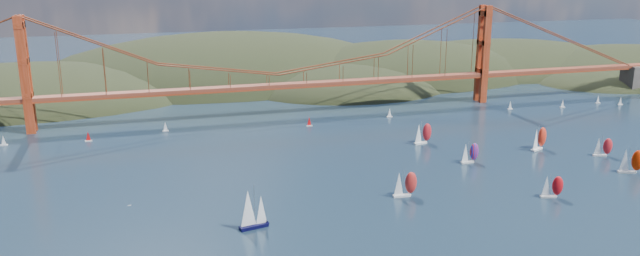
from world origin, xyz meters
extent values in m
ellipsoid|color=black|center=(-140.00, 260.00, -11.20)|extent=(240.00, 140.00, 64.00)
ellipsoid|color=black|center=(-10.00, 300.00, -16.80)|extent=(300.00, 180.00, 96.00)
ellipsoid|color=black|center=(110.00, 270.00, -13.30)|extent=(220.00, 140.00, 76.00)
ellipsoid|color=black|center=(60.00, 240.00, -8.40)|extent=(140.00, 110.00, 48.00)
ellipsoid|color=black|center=(200.00, 290.00, -10.50)|extent=(260.00, 160.00, 60.00)
ellipsoid|color=black|center=(285.00, 250.00, -9.10)|extent=(220.00, 150.00, 52.00)
ellipsoid|color=black|center=(240.00, 210.00, -4.90)|extent=(120.00, 90.00, 28.00)
cube|color=brown|center=(0.00, 180.00, 16.00)|extent=(440.00, 7.00, 1.60)
cube|color=maroon|center=(0.00, 180.00, 14.80)|extent=(440.00, 7.00, 0.80)
cube|color=maroon|center=(-120.00, 180.00, 27.50)|extent=(4.00, 8.50, 55.00)
cube|color=maroon|center=(120.00, 180.00, 27.50)|extent=(4.00, 8.50, 55.00)
cube|color=black|center=(-38.65, 40.82, 0.53)|extent=(9.21, 4.39, 1.07)
cylinder|color=#99999E|center=(-38.22, 40.91, 7.48)|extent=(0.13, 0.13, 12.82)
cone|color=white|center=(-40.21, 40.46, 6.84)|extent=(5.95, 5.95, 11.29)
cone|color=white|center=(-36.06, 41.41, 5.55)|extent=(4.25, 4.25, 8.98)
cube|color=white|center=(15.25, 52.34, 0.37)|extent=(6.15, 1.83, 0.73)
cylinder|color=#99999E|center=(15.56, 52.34, 5.32)|extent=(0.09, 0.09, 9.18)
cone|color=white|center=(14.15, 52.36, 4.86)|extent=(3.49, 3.49, 8.07)
ellipsoid|color=red|center=(18.62, 52.28, 4.86)|extent=(4.33, 2.77, 7.71)
cube|color=silver|center=(63.60, 37.49, 0.32)|extent=(5.59, 2.78, 0.65)
cylinder|color=#99999E|center=(63.86, 37.42, 4.68)|extent=(0.08, 0.08, 8.08)
cone|color=white|center=(62.66, 37.72, 4.28)|extent=(3.66, 3.66, 7.11)
ellipsoid|color=red|center=(66.47, 36.76, 4.28)|extent=(4.23, 3.22, 6.78)
cube|color=silver|center=(108.69, 51.33, 0.39)|extent=(6.66, 3.96, 0.77)
cylinder|color=#99999E|center=(108.99, 51.21, 5.60)|extent=(0.10, 0.10, 9.66)
cone|color=white|center=(107.60, 51.74, 5.12)|extent=(4.65, 4.65, 8.50)
ellipsoid|color=red|center=(112.00, 50.08, 5.12)|extent=(5.22, 4.24, 8.11)
cube|color=white|center=(93.28, 86.69, 0.40)|extent=(6.89, 4.53, 0.81)
cylinder|color=#99999E|center=(93.59, 86.83, 5.85)|extent=(0.10, 0.10, 10.08)
cone|color=white|center=(92.18, 86.18, 5.34)|extent=(5.00, 5.00, 8.87)
ellipsoid|color=red|center=(96.64, 88.24, 5.34)|extent=(5.51, 4.66, 8.47)
cube|color=white|center=(113.67, 72.23, 0.32)|extent=(5.59, 3.02, 0.65)
cylinder|color=#99999E|center=(113.92, 72.15, 4.69)|extent=(0.08, 0.08, 8.08)
cone|color=white|center=(112.74, 72.51, 4.28)|extent=(3.77, 3.77, 7.11)
ellipsoid|color=red|center=(116.50, 71.36, 4.28)|extent=(4.30, 3.37, 6.79)
cube|color=white|center=(49.19, 109.45, 0.38)|extent=(6.59, 3.12, 0.76)
cylinder|color=#99999E|center=(49.51, 109.52, 5.53)|extent=(0.10, 0.10, 9.54)
cone|color=white|center=(48.08, 109.20, 5.05)|extent=(4.25, 4.25, 8.39)
ellipsoid|color=#B4181F|center=(52.61, 110.21, 5.05)|extent=(4.95, 3.70, 8.01)
cube|color=silver|center=(55.57, 79.20, 0.34)|extent=(5.78, 2.02, 0.68)
cylinder|color=#99999E|center=(55.86, 79.22, 4.93)|extent=(0.09, 0.09, 8.51)
cone|color=white|center=(54.56, 79.12, 4.51)|extent=(3.41, 3.41, 7.49)
ellipsoid|color=red|center=(58.68, 79.44, 4.51)|extent=(4.15, 2.79, 7.15)
cube|color=silver|center=(-128.65, 158.69, 0.25)|extent=(3.00, 1.00, 0.50)
cone|color=white|center=(-128.65, 158.69, 2.60)|extent=(2.00, 2.00, 4.20)
cube|color=silver|center=(-93.17, 155.25, 0.25)|extent=(3.00, 1.00, 0.50)
cone|color=red|center=(-93.17, 155.25, 2.60)|extent=(2.00, 2.00, 4.20)
cube|color=silver|center=(-58.87, 163.05, 0.25)|extent=(3.00, 1.00, 0.50)
cone|color=white|center=(-58.87, 163.05, 2.60)|extent=(2.00, 2.00, 4.20)
cube|color=silver|center=(125.31, 156.95, 0.25)|extent=(3.00, 1.00, 0.50)
cone|color=white|center=(125.31, 156.95, 2.60)|extent=(2.00, 2.00, 4.20)
cube|color=silver|center=(155.72, 152.58, 0.25)|extent=(3.00, 1.00, 0.50)
cone|color=white|center=(155.72, 152.58, 2.60)|extent=(2.00, 2.00, 4.20)
cube|color=silver|center=(182.00, 155.89, 0.25)|extent=(3.00, 1.00, 0.50)
cone|color=white|center=(182.00, 155.89, 2.60)|extent=(2.00, 2.00, 4.20)
cube|color=silver|center=(191.41, 149.01, 0.25)|extent=(3.00, 1.00, 0.50)
cone|color=white|center=(191.41, 149.01, 2.60)|extent=(2.00, 2.00, 4.20)
cube|color=silver|center=(54.86, 159.12, 0.25)|extent=(3.00, 1.00, 0.50)
cone|color=white|center=(54.86, 159.12, 2.60)|extent=(2.00, 2.00, 4.20)
cube|color=silver|center=(9.76, 153.07, 0.25)|extent=(3.00, 1.00, 0.50)
cone|color=red|center=(9.76, 153.07, 2.60)|extent=(2.00, 2.00, 4.20)
ellipsoid|color=white|center=(-73.56, 19.78, 19.60)|extent=(0.90, 0.25, 0.17)
camera|label=1|loc=(-68.51, -133.75, 78.94)|focal=35.00mm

